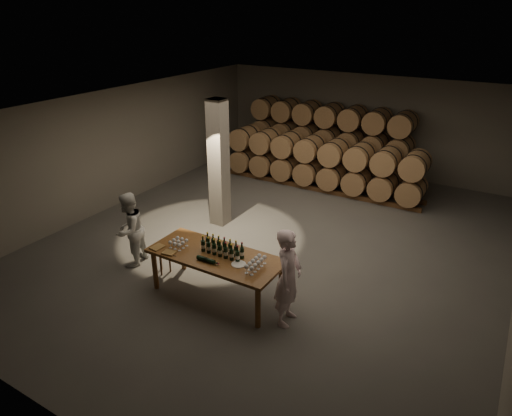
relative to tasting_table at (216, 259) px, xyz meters
The scene contains 15 objects.
room 3.34m from the tasting_table, 123.69° to the left, with size 12.00×12.00×12.00m.
tasting_table is the anchor object (origin of this frame).
barrel_stack_back 7.77m from the tasting_table, 97.11° to the left, with size 5.48×0.95×2.31m.
barrel_stack_front 6.33m from the tasting_table, 95.17° to the left, with size 6.26×0.95×1.57m.
bottle_cluster 0.26m from the tasting_table, 33.26° to the left, with size 0.86×0.23×0.33m.
lying_bottles 0.33m from the tasting_table, 88.29° to the right, with size 0.48×0.08×0.08m.
glass_cluster_left 0.83m from the tasting_table, behind, with size 0.30×0.30×0.16m.
glass_cluster_right 0.92m from the tasting_table, ahead, with size 0.19×0.52×0.17m.
plate 0.58m from the tasting_table, ahead, with size 0.27×0.27×0.02m, color white.
notebook_near 0.89m from the tasting_table, 152.21° to the right, with size 0.23×0.19×0.03m, color olive.
notebook_corner 1.18m from the tasting_table, 162.00° to the right, with size 0.20×0.25×0.02m, color olive.
pen 0.81m from the tasting_table, 146.00° to the right, with size 0.01×0.01×0.16m, color black.
stool 1.47m from the tasting_table, behind, with size 0.37×0.37×0.62m.
person_man 1.54m from the tasting_table, ahead, with size 0.66×0.43×1.82m, color white.
person_woman 2.27m from the tasting_table, behind, with size 0.80×0.62×1.65m, color silver.
Camera 1 is at (4.48, -8.51, 5.20)m, focal length 32.00 mm.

